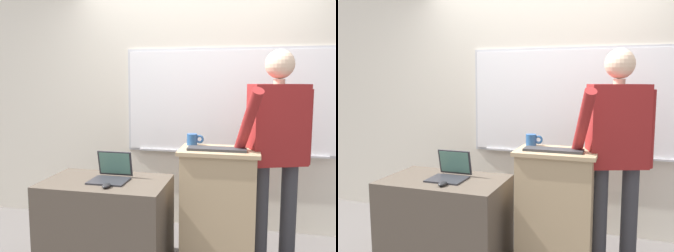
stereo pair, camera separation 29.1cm
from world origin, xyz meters
The scene contains 8 objects.
back_wall centered at (0.01, 1.28, 1.46)m, with size 6.40×0.17×2.93m.
lectern_podium centered at (0.29, 0.40, 0.50)m, with size 0.63×0.42×0.99m.
side_desk centered at (-0.62, 0.26, 0.36)m, with size 1.02×0.64×0.72m.
person_presenter centered at (0.74, 0.53, 1.04)m, with size 0.62×0.68×1.78m.
laptop centered at (-0.58, 0.30, 0.78)m, with size 0.30×0.30×0.23m.
wireless_keyboard centered at (0.28, 0.35, 1.00)m, with size 0.46×0.14×0.02m.
computer_mouse_by_laptop centered at (-0.54, 0.07, 0.73)m, with size 0.06×0.10×0.03m.
coffee_mug centered at (0.06, 0.54, 1.04)m, with size 0.14×0.09×0.10m.
Camera 2 is at (0.79, -2.33, 1.53)m, focal length 38.00 mm.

